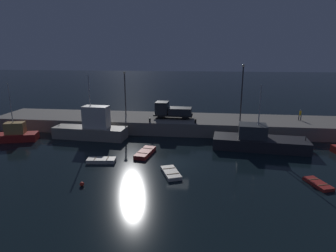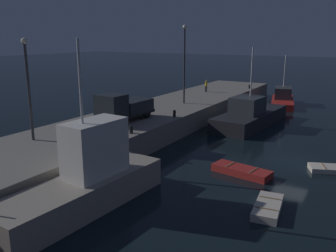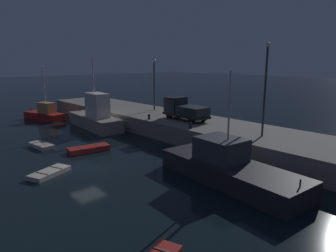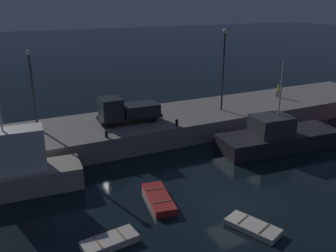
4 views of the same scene
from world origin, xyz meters
name	(u,v)px [view 2 (image 2 of 4)]	position (x,y,z in m)	size (l,w,h in m)	color
ground_plane	(291,162)	(0.00, 0.00, 0.00)	(320.00, 320.00, 0.00)	black
pier_quay	(134,126)	(0.00, 14.67, 1.00)	(61.93, 8.49, 2.01)	gray
fishing_trawler_red	(86,181)	(-13.39, 8.38, 1.53)	(10.83, 3.77, 9.24)	gray
fishing_boat_blue	(250,116)	(9.95, 6.51, 1.07)	(12.24, 4.94, 8.32)	#232328
fishing_boat_white	(283,99)	(23.90, 6.27, 0.90)	(9.33, 4.73, 6.90)	red
rowboat_white_mid	(268,207)	(-8.82, -0.59, 0.22)	(3.36, 1.72, 0.48)	beige
dinghy_red_small	(241,171)	(-4.31, 2.48, 0.25)	(2.10, 4.26, 0.54)	#B22823
rowboat_blue_far	(334,169)	(-0.48, -3.02, 0.18)	(2.57, 3.60, 0.41)	beige
lamp_post_west	(28,81)	(-10.38, 16.24, 6.29)	(0.44, 0.44, 7.25)	#38383D
lamp_post_east	(184,59)	(8.40, 13.74, 6.98)	(0.44, 0.44, 8.58)	#38383D
utility_truck	(123,108)	(-2.32, 14.17, 3.26)	(6.18, 2.51, 2.61)	black
dockworker	(206,85)	(17.67, 15.21, 2.93)	(0.43, 0.33, 1.62)	black
bollard_west	(131,130)	(-5.29, 11.15, 2.31)	(0.28, 0.28, 0.61)	black
bollard_central	(174,114)	(1.61, 11.17, 2.32)	(0.28, 0.28, 0.63)	black
bollard_east	(249,87)	(23.84, 11.10, 2.28)	(0.28, 0.28, 0.55)	black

